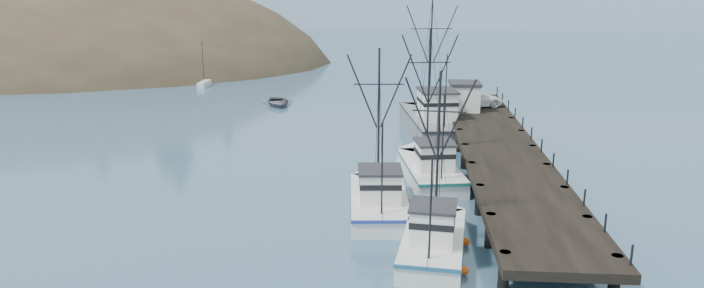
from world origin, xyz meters
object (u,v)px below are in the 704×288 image
(work_vessel, at_px, (432,120))
(pickup_truck, at_px, (475,99))
(trawler_far, at_px, (429,168))
(pier, at_px, (498,149))
(trawler_mid, at_px, (379,199))
(pier_shed, at_px, (464,96))
(motorboat, at_px, (278,105))
(trawler_near, at_px, (434,238))

(work_vessel, height_order, pickup_truck, work_vessel)
(trawler_far, xyz_separation_m, work_vessel, (0.83, 14.49, 0.41))
(pier, bearing_deg, trawler_mid, -132.66)
(work_vessel, relative_size, pier_shed, 4.84)
(pier, relative_size, motorboat, 8.32)
(pier_shed, bearing_deg, motorboat, 152.41)
(work_vessel, bearing_deg, trawler_far, -93.29)
(trawler_near, height_order, work_vessel, work_vessel)
(work_vessel, distance_m, pickup_truck, 5.76)
(trawler_mid, xyz_separation_m, pickup_truck, (8.78, 24.83, 1.97))
(trawler_far, relative_size, pickup_truck, 2.01)
(trawler_mid, height_order, trawler_far, trawler_far)
(work_vessel, bearing_deg, trawler_near, -92.30)
(work_vessel, bearing_deg, motorboat, 145.20)
(pickup_truck, bearing_deg, trawler_far, 148.09)
(trawler_far, bearing_deg, trawler_mid, -116.84)
(pier, relative_size, pickup_truck, 7.76)
(trawler_mid, xyz_separation_m, work_vessel, (4.37, 21.48, 0.41))
(trawler_mid, relative_size, motorboat, 2.05)
(pickup_truck, height_order, motorboat, pickup_truck)
(trawler_near, distance_m, motorboat, 43.10)
(trawler_far, bearing_deg, pier_shed, 75.93)
(work_vessel, xyz_separation_m, motorboat, (-17.54, 12.19, -1.23))
(pickup_truck, bearing_deg, trawler_near, 154.37)
(trawler_mid, relative_size, pickup_truck, 1.91)
(pier, relative_size, trawler_mid, 4.06)
(pier, height_order, trawler_near, trawler_near)
(trawler_near, xyz_separation_m, motorboat, (-16.42, 39.84, -0.82))
(trawler_near, relative_size, motorboat, 1.94)
(trawler_far, distance_m, work_vessel, 14.52)
(pier, xyz_separation_m, trawler_near, (-5.76, -15.96, -0.87))
(trawler_far, height_order, motorboat, trawler_far)
(work_vessel, bearing_deg, pier_shed, 23.73)
(trawler_far, xyz_separation_m, pickup_truck, (5.25, 17.84, 1.97))
(trawler_mid, bearing_deg, pickup_truck, 70.52)
(pier, distance_m, motorboat, 32.64)
(pickup_truck, xyz_separation_m, motorboat, (-21.95, 8.84, -2.79))
(trawler_near, height_order, pier_shed, trawler_near)
(trawler_near, bearing_deg, motorboat, 112.40)
(trawler_far, relative_size, work_vessel, 0.74)
(work_vessel, bearing_deg, trawler_mid, -101.50)
(trawler_far, height_order, work_vessel, work_vessel)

